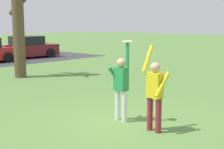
% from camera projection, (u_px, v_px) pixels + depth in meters
% --- Properties ---
extents(ground_plane, '(120.00, 120.00, 0.00)m').
position_uv_depth(ground_plane, '(124.00, 123.00, 8.21)').
color(ground_plane, '#567F3D').
extents(person_catcher, '(0.49, 0.56, 2.08)m').
position_uv_depth(person_catcher, '(121.00, 84.00, 8.25)').
color(person_catcher, silver).
rests_on(person_catcher, ground_plane).
extents(person_defender, '(0.49, 0.57, 2.04)m').
position_uv_depth(person_defender, '(155.00, 91.00, 7.43)').
color(person_defender, maroon).
rests_on(person_defender, ground_plane).
extents(frisbee_disc, '(0.25, 0.25, 0.02)m').
position_uv_depth(frisbee_disc, '(128.00, 41.00, 7.91)').
color(frisbee_disc, white).
rests_on(frisbee_disc, person_catcher).
extents(parked_car_maroon, '(4.26, 2.36, 1.59)m').
position_uv_depth(parked_car_maroon, '(28.00, 48.00, 23.31)').
color(parked_car_maroon, maroon).
rests_on(parked_car_maroon, ground_plane).
extents(bare_tree_tall, '(1.78, 1.75, 6.26)m').
position_uv_depth(bare_tree_tall, '(18.00, 10.00, 14.63)').
color(bare_tree_tall, brown).
rests_on(bare_tree_tall, ground_plane).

